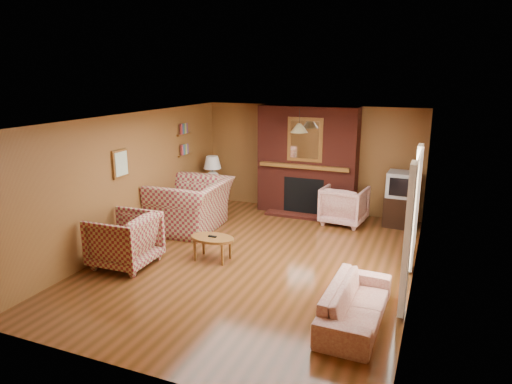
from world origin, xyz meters
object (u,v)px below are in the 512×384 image
at_px(floral_sofa, 355,304).
at_px(tv_stand, 399,211).
at_px(coffee_table, 212,240).
at_px(table_lamp, 212,169).
at_px(crt_tv, 401,184).
at_px(side_table, 213,197).
at_px(plaid_armchair, 124,240).
at_px(fireplace, 307,161).
at_px(plaid_loveseat, 191,205).
at_px(floral_armchair, 344,205).

relative_size(floral_sofa, tv_stand, 2.69).
height_order(coffee_table, table_lamp, table_lamp).
xyz_separation_m(coffee_table, crt_tv, (2.76, 3.04, 0.54)).
xyz_separation_m(floral_sofa, side_table, (-4.00, 3.79, 0.04)).
bearing_deg(plaid_armchair, side_table, -179.16).
bearing_deg(fireplace, plaid_loveseat, -133.07).
bearing_deg(plaid_armchair, fireplace, 152.19).
bearing_deg(crt_tv, side_table, -175.26).
bearing_deg(tv_stand, plaid_armchair, -132.92).
height_order(plaid_loveseat, crt_tv, crt_tv).
xyz_separation_m(fireplace, tv_stand, (2.05, -0.18, -0.86)).
bearing_deg(tv_stand, table_lamp, -171.53).
relative_size(fireplace, floral_sofa, 1.40).
bearing_deg(floral_armchair, tv_stand, -160.12).
xyz_separation_m(table_lamp, tv_stand, (4.15, 0.35, -0.63)).
distance_m(floral_sofa, tv_stand, 4.14).
relative_size(plaid_armchair, tv_stand, 1.52).
bearing_deg(fireplace, floral_armchair, -25.14).
relative_size(floral_sofa, table_lamp, 2.54).
bearing_deg(floral_armchair, table_lamp, 7.95).
height_order(fireplace, table_lamp, fireplace).
bearing_deg(plaid_armchair, crt_tv, 131.73).
distance_m(coffee_table, side_table, 3.03).
relative_size(coffee_table, tv_stand, 1.21).
xyz_separation_m(side_table, crt_tv, (4.15, 0.34, 0.60)).
bearing_deg(plaid_loveseat, fireplace, 133.50).
height_order(plaid_armchair, floral_armchair, plaid_armchair).
bearing_deg(floral_armchair, plaid_loveseat, 34.94).
bearing_deg(crt_tv, table_lamp, -175.26).
distance_m(side_table, table_lamp, 0.66).
xyz_separation_m(fireplace, side_table, (-2.10, -0.53, -0.89)).
bearing_deg(floral_sofa, table_lamp, 47.96).
distance_m(table_lamp, crt_tv, 4.16).
bearing_deg(side_table, floral_sofa, -43.45).
relative_size(floral_armchair, side_table, 1.53).
height_order(plaid_armchair, side_table, plaid_armchair).
distance_m(plaid_armchair, tv_stand, 5.51).
relative_size(side_table, tv_stand, 0.91).
height_order(side_table, table_lamp, table_lamp).
bearing_deg(crt_tv, coffee_table, -132.27).
distance_m(fireplace, side_table, 2.34).
distance_m(side_table, tv_stand, 4.16).
relative_size(plaid_armchair, floral_sofa, 0.57).
xyz_separation_m(coffee_table, side_table, (-1.39, 2.69, -0.06)).
height_order(coffee_table, crt_tv, crt_tv).
xyz_separation_m(coffee_table, tv_stand, (2.76, 3.04, -0.03)).
distance_m(fireplace, coffee_table, 3.41).
relative_size(coffee_table, table_lamp, 1.15).
distance_m(floral_sofa, table_lamp, 5.55).
xyz_separation_m(side_table, tv_stand, (4.15, 0.35, 0.03)).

